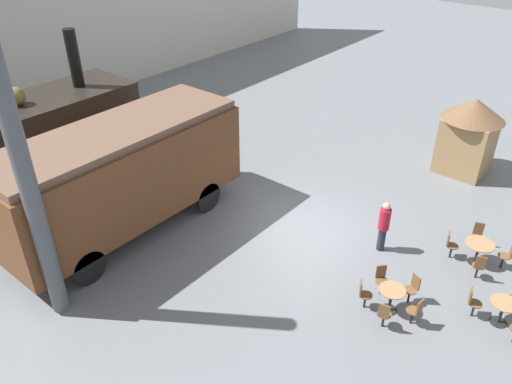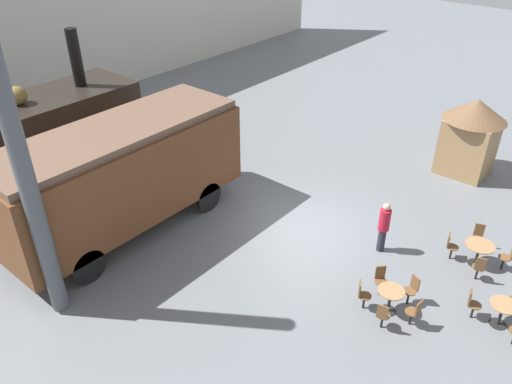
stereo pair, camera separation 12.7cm
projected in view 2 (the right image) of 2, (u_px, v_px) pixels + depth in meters
ground_plane at (304, 227)px, 16.59m from camera, size 80.00×80.00×0.00m
backdrop_wall at (25, 18)px, 22.94m from camera, size 44.00×0.15×9.00m
steam_locomotive at (39, 136)px, 17.74m from camera, size 7.34×2.61×5.49m
passenger_coach_wooden at (121, 171)px, 15.53m from camera, size 8.02×2.78×3.60m
cafe_table_near at (390, 296)px, 13.07m from camera, size 0.71×0.71×0.72m
cafe_table_mid at (479, 249)px, 14.72m from camera, size 0.85×0.85×0.71m
cafe_table_far at (503, 310)px, 12.67m from camera, size 0.71×0.71×0.70m
cafe_chair_0 at (412, 288)px, 13.35m from camera, size 0.40×0.38×0.87m
cafe_chair_1 at (381, 278)px, 13.69m from camera, size 0.40×0.40×0.87m
cafe_chair_2 at (362, 293)px, 13.19m from camera, size 0.39×0.40×0.87m
cafe_chair_3 at (383, 315)px, 12.53m from camera, size 0.38×0.36×0.87m
cafe_chair_4 at (415, 311)px, 12.64m from camera, size 0.36×0.37×0.87m
cafe_chair_5 at (508, 256)px, 14.51m from camera, size 0.37×0.39×0.87m
cafe_chair_6 at (478, 235)px, 15.38m from camera, size 0.39×0.37×0.87m
cafe_chair_7 at (450, 245)px, 14.97m from camera, size 0.37×0.39×0.87m
cafe_chair_8 at (479, 267)px, 14.11m from camera, size 0.39×0.37×0.87m
cafe_chair_9 at (472, 302)px, 12.91m from camera, size 0.37×0.39×0.87m
visitor_person at (384, 225)px, 15.09m from camera, size 0.34×0.34×1.72m
ticket_kiosk at (471, 133)px, 19.00m from camera, size 2.34×2.34×3.00m
support_pillar at (26, 179)px, 11.39m from camera, size 0.44×0.44×8.00m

